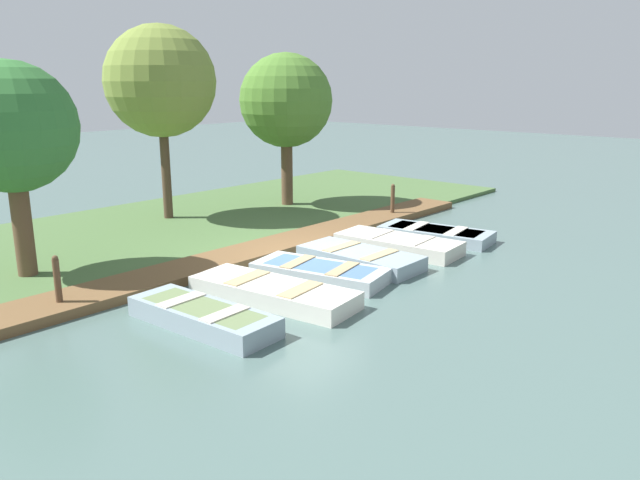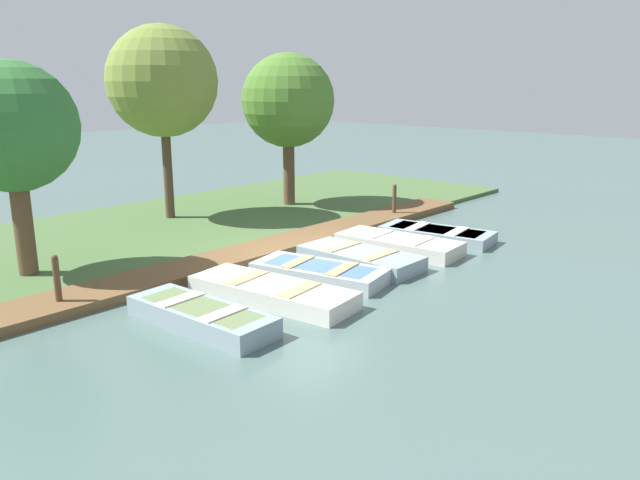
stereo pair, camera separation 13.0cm
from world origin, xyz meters
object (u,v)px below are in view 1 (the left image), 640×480
Objects in this scene: rowboat_2 at (320,272)px; park_tree_center at (286,101)px; rowboat_0 at (203,316)px; rowboat_3 at (360,258)px; mooring_post_near at (58,284)px; park_tree_left at (160,82)px; rowboat_1 at (273,292)px; rowboat_4 at (398,244)px; mooring_post_far at (393,201)px; park_tree_far_left at (11,129)px; rowboat_5 at (436,234)px.

park_tree_center is (-6.02, 5.18, 3.36)m from rowboat_2.
rowboat_2 is at bearing 90.36° from rowboat_0.
mooring_post_near reaches higher than rowboat_3.
park_tree_center is at bearing 72.75° from park_tree_left.
rowboat_1 is 1.10× the size of rowboat_4.
rowboat_2 is at bearing -68.87° from mooring_post_far.
mooring_post_far is at bearing 101.96° from rowboat_0.
rowboat_0 is 9.80m from mooring_post_far.
rowboat_2 is 0.54× the size of park_tree_left.
mooring_post_far is (-2.36, 6.11, 0.39)m from rowboat_2.
rowboat_2 is 0.96× the size of rowboat_4.
rowboat_4 is 8.08m from mooring_post_near.
park_tree_left is (-7.43, 2.84, 3.97)m from rowboat_1.
rowboat_3 is 1.63m from rowboat_4.
park_tree_far_left reaches higher than mooring_post_near.
rowboat_1 reaches higher than rowboat_5.
rowboat_1 reaches higher than rowboat_3.
rowboat_3 is at bearing 1.70° from park_tree_left.
rowboat_2 is at bearing 41.71° from park_tree_far_left.
rowboat_0 reaches higher than rowboat_3.
rowboat_5 is 0.54× the size of park_tree_left.
rowboat_3 is 0.58× the size of park_tree_center.
rowboat_0 is 4.80m from rowboat_3.
rowboat_4 reaches higher than rowboat_5.
rowboat_2 is 3.08m from rowboat_4.
mooring_post_far is (-2.55, 7.71, 0.37)m from rowboat_1.
rowboat_0 is 0.52× the size of park_tree_left.
park_tree_far_left is at bearing -150.67° from rowboat_2.
rowboat_0 is 3.35m from rowboat_2.
rowboat_2 is at bearing -9.71° from park_tree_left.
rowboat_5 is at bearing 77.03° from rowboat_2.
park_tree_far_left is (-4.68, -5.65, 3.06)m from rowboat_3.
rowboat_0 reaches higher than rowboat_1.
rowboat_4 is (-0.26, 4.68, 0.00)m from rowboat_1.
mooring_post_near is at bearing -111.83° from rowboat_4.
park_tree_center is (-6.07, 0.47, 3.37)m from rowboat_5.
mooring_post_far is 0.19× the size of park_tree_left.
rowboat_3 is at bearing -100.23° from rowboat_5.
rowboat_5 is at bearing 61.88° from park_tree_far_left.
rowboat_0 is 9.60m from park_tree_left.
rowboat_4 is 9.15m from park_tree_far_left.
rowboat_2 is 5.24m from mooring_post_near.
mooring_post_near is 10.91m from park_tree_center.
park_tree_far_left is at bearing -130.27° from rowboat_3.
park_tree_left is at bearing -135.09° from mooring_post_far.
rowboat_2 is 2.82× the size of mooring_post_near.
rowboat_1 reaches higher than rowboat_2.
park_tree_left is at bearing -178.92° from rowboat_3.
park_tree_center reaches higher than park_tree_far_left.
mooring_post_far is (0.00, 10.77, 0.00)m from mooring_post_near.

